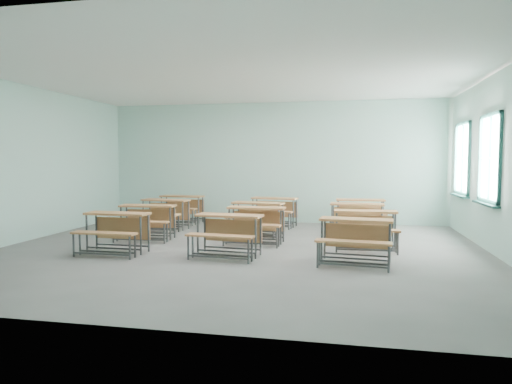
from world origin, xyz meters
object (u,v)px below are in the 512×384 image
at_px(desk_unit_r1c2, 365,224).
at_px(desk_unit_r3c2, 360,209).
at_px(desk_unit_r2c0, 164,209).
at_px(desk_unit_r0c1, 227,229).
at_px(desk_unit_r0c2, 355,234).
at_px(desk_unit_r0c0, 115,226).
at_px(desk_unit_r2c1, 256,213).
at_px(desk_unit_r1c0, 146,217).
at_px(desk_unit_r3c1, 273,207).
at_px(desk_unit_r1c1, 255,219).
at_px(desk_unit_r3c0, 181,205).
at_px(desk_unit_r2c2, 357,214).

xyz_separation_m(desk_unit_r1c2, desk_unit_r3c2, (-0.02, 2.54, 0.00)).
height_order(desk_unit_r2c0, desk_unit_r3c2, same).
distance_m(desk_unit_r0c1, desk_unit_r0c2, 2.17).
height_order(desk_unit_r0c0, desk_unit_r0c2, same).
bearing_deg(desk_unit_r0c1, desk_unit_r3c2, 62.62).
distance_m(desk_unit_r2c0, desk_unit_r2c1, 2.35).
bearing_deg(desk_unit_r0c0, desk_unit_r1c0, 93.65).
bearing_deg(desk_unit_r1c2, desk_unit_r3c2, 88.91).
xyz_separation_m(desk_unit_r1c0, desk_unit_r3c1, (2.31, 2.39, 0.00)).
xyz_separation_m(desk_unit_r0c1, desk_unit_r3c1, (0.21, 3.70, 0.00)).
xyz_separation_m(desk_unit_r1c0, desk_unit_r2c1, (2.15, 1.05, 0.00)).
bearing_deg(desk_unit_r3c1, desk_unit_r1c1, -81.77).
bearing_deg(desk_unit_r3c0, desk_unit_r3c1, 0.01).
bearing_deg(desk_unit_r2c1, desk_unit_r1c1, -72.30).
xyz_separation_m(desk_unit_r1c1, desk_unit_r3c1, (-0.01, 2.36, 0.00)).
bearing_deg(desk_unit_r3c2, desk_unit_r1c2, -92.08).
height_order(desk_unit_r0c1, desk_unit_r3c1, same).
height_order(desk_unit_r1c0, desk_unit_r1c2, same).
bearing_deg(desk_unit_r0c1, desk_unit_r1c1, 85.83).
bearing_deg(desk_unit_r1c0, desk_unit_r0c1, -36.82).
distance_m(desk_unit_r0c0, desk_unit_r1c1, 2.70).
relative_size(desk_unit_r0c1, desk_unit_r1c2, 1.04).
bearing_deg(desk_unit_r1c1, desk_unit_r1c0, -177.19).
xyz_separation_m(desk_unit_r2c1, desk_unit_r3c0, (-2.35, 1.50, 0.00)).
relative_size(desk_unit_r1c2, desk_unit_r2c1, 0.94).
bearing_deg(desk_unit_r0c0, desk_unit_r3c0, 95.08).
distance_m(desk_unit_r3c1, desk_unit_r3c2, 2.13).
relative_size(desk_unit_r2c2, desk_unit_r3c2, 1.01).
relative_size(desk_unit_r1c0, desk_unit_r2c0, 0.99).
distance_m(desk_unit_r2c1, desk_unit_r3c0, 2.79).
relative_size(desk_unit_r1c1, desk_unit_r3c1, 0.94).
bearing_deg(desk_unit_r3c0, desk_unit_r1c1, -41.29).
bearing_deg(desk_unit_r2c2, desk_unit_r0c1, -128.24).
distance_m(desk_unit_r0c1, desk_unit_r2c1, 2.35).
relative_size(desk_unit_r1c0, desk_unit_r2c2, 1.02).
relative_size(desk_unit_r0c1, desk_unit_r3c0, 1.02).
height_order(desk_unit_r1c0, desk_unit_r2c0, same).
bearing_deg(desk_unit_r0c2, desk_unit_r1c2, 86.93).
height_order(desk_unit_r0c0, desk_unit_r2c1, same).
bearing_deg(desk_unit_r1c0, desk_unit_r1c2, -7.50).
distance_m(desk_unit_r0c1, desk_unit_r3c0, 4.49).
bearing_deg(desk_unit_r1c2, desk_unit_r3c1, 128.16).
bearing_deg(desk_unit_r3c2, desk_unit_r2c0, -170.69).
bearing_deg(desk_unit_r1c1, desk_unit_r0c2, -35.71).
height_order(desk_unit_r1c0, desk_unit_r1c1, same).
height_order(desk_unit_r1c1, desk_unit_r1c2, same).
xyz_separation_m(desk_unit_r2c0, desk_unit_r2c1, (2.33, -0.32, 0.00)).
relative_size(desk_unit_r3c1, desk_unit_r3c2, 1.05).
height_order(desk_unit_r0c2, desk_unit_r2c0, same).
xyz_separation_m(desk_unit_r3c0, desk_unit_r3c2, (4.65, -0.20, 0.00)).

